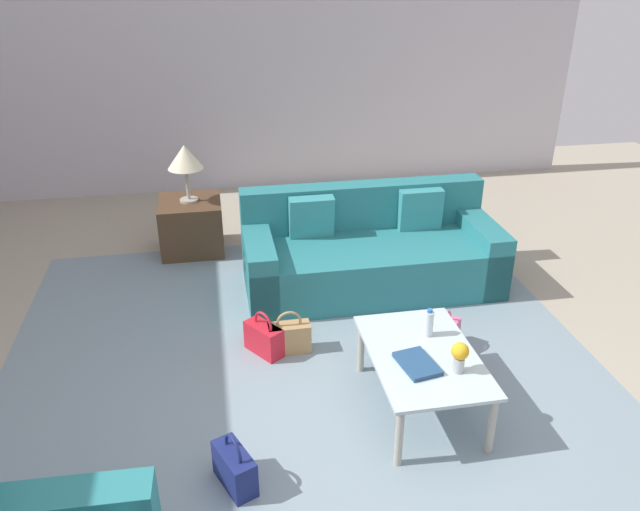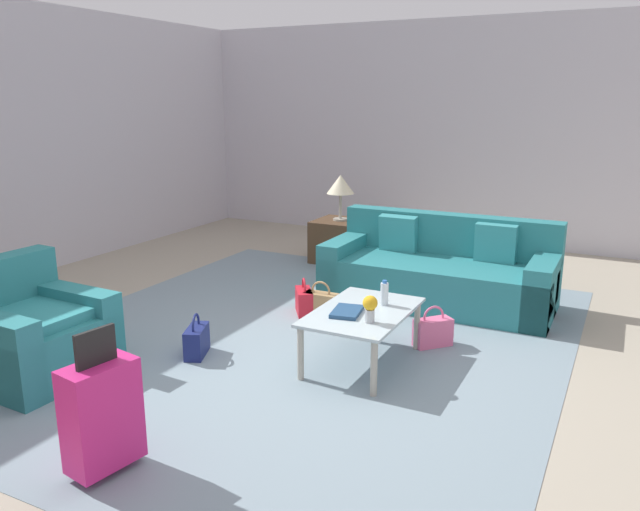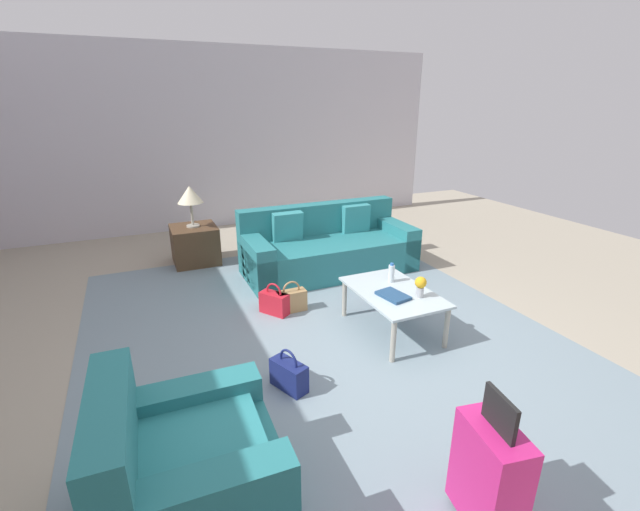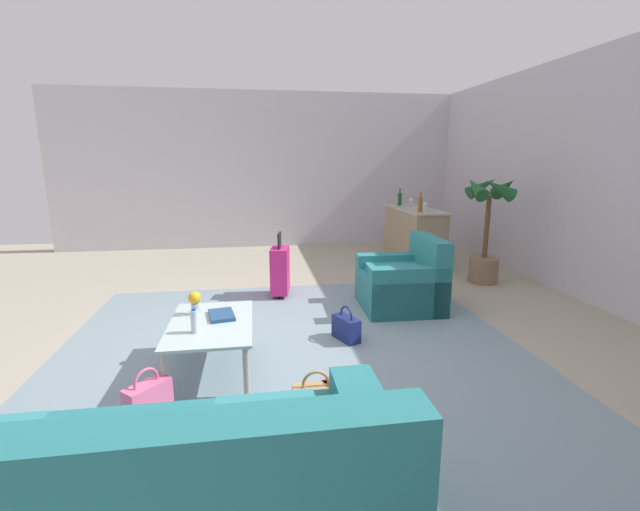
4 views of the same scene
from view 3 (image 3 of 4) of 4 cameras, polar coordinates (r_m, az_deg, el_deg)
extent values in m
plane|color=#A89E89|center=(3.94, 6.33, -14.00)|extent=(12.00, 12.00, 0.00)
cube|color=silver|center=(8.07, -11.95, 14.92)|extent=(0.12, 8.00, 3.10)
cube|color=gray|center=(4.31, -0.04, -10.56)|extent=(5.20, 4.40, 0.01)
cube|color=teal|center=(5.76, 1.25, -0.07)|extent=(0.98, 2.26, 0.45)
cube|color=teal|center=(6.02, -0.25, 2.92)|extent=(0.22, 2.26, 0.87)
cube|color=teal|center=(6.21, 9.75, 1.82)|extent=(0.98, 0.24, 0.59)
cube|color=teal|center=(5.41, -8.50, -0.84)|extent=(0.98, 0.24, 0.59)
cube|color=teal|center=(6.04, 4.80, 4.86)|extent=(0.14, 0.40, 0.40)
cube|color=teal|center=(5.65, -4.36, 3.78)|extent=(0.17, 0.40, 0.41)
cube|color=teal|center=(2.74, -16.19, -27.01)|extent=(0.94, 0.94, 0.44)
cube|color=teal|center=(2.61, -25.21, -24.59)|extent=(0.92, 0.23, 0.87)
cube|color=teal|center=(2.95, -17.19, -21.03)|extent=(0.23, 0.92, 0.60)
cube|color=teal|center=(2.56, -15.59, -22.83)|extent=(0.69, 0.67, 0.08)
cube|color=silver|center=(4.26, 9.73, -4.80)|extent=(1.05, 0.68, 0.02)
cylinder|color=#ADA899|center=(3.87, 9.74, -11.18)|extent=(0.05, 0.05, 0.42)
cylinder|color=#ADA899|center=(4.59, 3.28, -5.71)|extent=(0.05, 0.05, 0.42)
cylinder|color=#ADA899|center=(4.19, 16.51, -9.22)|extent=(0.05, 0.05, 0.42)
cylinder|color=#ADA899|center=(4.86, 9.43, -4.45)|extent=(0.05, 0.05, 0.42)
cylinder|color=silver|center=(4.43, 9.49, -2.39)|extent=(0.06, 0.06, 0.18)
cylinder|color=#2D6BBC|center=(4.39, 9.56, -1.16)|extent=(0.04, 0.04, 0.02)
cube|color=navy|center=(4.12, 9.73, -5.28)|extent=(0.33, 0.25, 0.03)
cylinder|color=#B2B7BC|center=(4.16, 13.17, -4.78)|extent=(0.07, 0.07, 0.10)
sphere|color=gold|center=(4.12, 13.28, -3.51)|extent=(0.11, 0.11, 0.11)
cube|color=#513823|center=(6.34, -16.32, 1.40)|extent=(0.62, 0.62, 0.53)
cylinder|color=#ADA899|center=(6.26, -16.56, 3.82)|extent=(0.18, 0.18, 0.02)
cylinder|color=#ADA899|center=(6.22, -16.71, 5.33)|extent=(0.04, 0.04, 0.32)
cone|color=beige|center=(6.16, -16.97, 7.80)|extent=(0.35, 0.35, 0.23)
cube|color=#D12375|center=(2.66, 21.61, -25.61)|extent=(0.43, 0.29, 0.60)
cube|color=black|center=(2.40, 22.87, -18.79)|extent=(0.24, 0.06, 0.20)
cylinder|color=black|center=(2.96, 18.99, -28.37)|extent=(0.03, 0.05, 0.05)
cube|color=tan|center=(4.73, -3.80, -6.08)|extent=(0.15, 0.32, 0.24)
torus|color=tan|center=(4.68, -3.84, -4.54)|extent=(0.02, 0.20, 0.20)
cube|color=pink|center=(5.04, 9.60, -4.65)|extent=(0.33, 0.32, 0.24)
torus|color=pink|center=(4.99, 9.69, -3.18)|extent=(0.16, 0.15, 0.20)
cube|color=red|center=(4.70, -6.11, -6.38)|extent=(0.34, 0.30, 0.24)
torus|color=red|center=(4.64, -6.17, -4.82)|extent=(0.17, 0.13, 0.20)
cube|color=navy|center=(3.56, -4.17, -15.68)|extent=(0.35, 0.25, 0.24)
torus|color=navy|center=(3.48, -4.23, -13.80)|extent=(0.19, 0.10, 0.20)
camera|label=1|loc=(1.12, 77.49, 39.30)|focal=35.00mm
camera|label=2|loc=(4.09, 80.51, 1.23)|focal=35.00mm
camera|label=4|loc=(6.92, -8.92, 16.13)|focal=24.00mm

